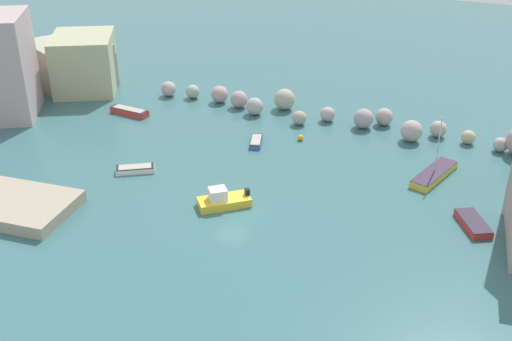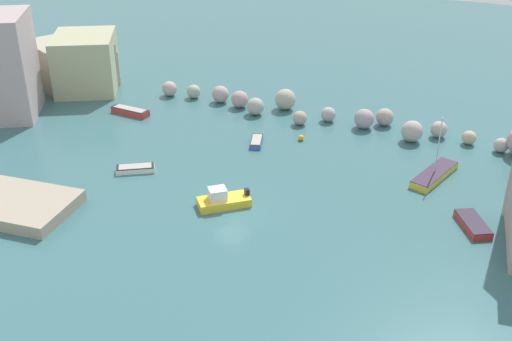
# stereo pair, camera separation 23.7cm
# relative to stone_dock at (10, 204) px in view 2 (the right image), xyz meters

# --- Properties ---
(cove_water) EXTENTS (160.00, 160.00, 0.00)m
(cove_water) POSITION_rel_stone_dock_xyz_m (15.58, 7.14, -0.49)
(cove_water) COLOR #39696F
(cove_water) RESTS_ON ground
(cliff_headland_left) EXTENTS (17.89, 21.43, 10.47)m
(cliff_headland_left) POSITION_rel_stone_dock_xyz_m (-14.61, 20.24, 3.06)
(cliff_headland_left) COLOR #B19D9D
(cliff_headland_left) RESTS_ON ground
(rock_breakwater) EXTENTS (39.12, 5.03, 2.79)m
(rock_breakwater) POSITION_rel_stone_dock_xyz_m (19.95, 26.43, 0.53)
(rock_breakwater) COLOR #B6A6A1
(rock_breakwater) RESTS_ON ground
(stone_dock) EXTENTS (10.45, 7.03, 0.99)m
(stone_dock) POSITION_rel_stone_dock_xyz_m (0.00, 0.00, 0.00)
(stone_dock) COLOR #A79B86
(stone_dock) RESTS_ON ground
(channel_buoy) EXTENTS (0.56, 0.56, 0.56)m
(channel_buoy) POSITION_rel_stone_dock_xyz_m (16.19, 21.10, -0.21)
(channel_buoy) COLOR gold
(channel_buoy) RESTS_ON cove_water
(moored_boat_0) EXTENTS (1.86, 2.97, 0.47)m
(moored_boat_0) POSITION_rel_stone_dock_xyz_m (12.62, 18.66, -0.24)
(moored_boat_0) COLOR #3A5EBC
(moored_boat_0) RESTS_ON cove_water
(moored_boat_1) EXTENTS (4.23, 4.03, 1.61)m
(moored_boat_1) POSITION_rel_stone_dock_xyz_m (14.86, 7.20, 0.03)
(moored_boat_1) COLOR yellow
(moored_boat_1) RESTS_ON cove_water
(moored_boat_2) EXTENTS (3.17, 6.18, 5.55)m
(moored_boat_2) POSITION_rel_stone_dock_xyz_m (29.16, 18.66, -0.16)
(moored_boat_2) COLOR gold
(moored_boat_2) RESTS_ON cove_water
(moored_boat_3) EXTENTS (3.40, 2.79, 0.54)m
(moored_boat_3) POSITION_rel_stone_dock_xyz_m (5.35, 9.26, -0.21)
(moored_boat_3) COLOR white
(moored_boat_3) RESTS_ON cove_water
(moored_boat_4) EXTENTS (3.17, 3.92, 0.57)m
(moored_boat_4) POSITION_rel_stone_dock_xyz_m (33.19, 12.00, -0.21)
(moored_boat_4) COLOR red
(moored_boat_4) RESTS_ON cove_water
(moored_boat_5) EXTENTS (4.31, 1.41, 0.67)m
(moored_boat_5) POSITION_rel_stone_dock_xyz_m (-2.35, 19.87, -0.15)
(moored_boat_5) COLOR #C73835
(moored_boat_5) RESTS_ON cove_water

